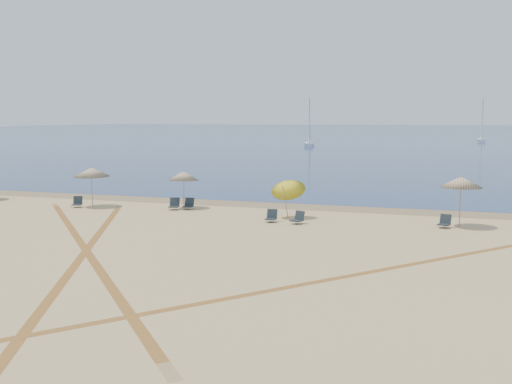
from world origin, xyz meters
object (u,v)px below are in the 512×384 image
umbrella_3 (288,186)px  chair_2 (77,202)px  umbrella_4 (461,182)px  sailboat_0 (310,132)px  sailboat_1 (482,129)px  chair_7 (445,222)px  umbrella_1 (92,172)px  umbrella_2 (183,176)px  chair_6 (298,218)px  chair_3 (174,204)px  chair_5 (271,216)px  chair_4 (189,204)px

umbrella_3 → chair_2: umbrella_3 is taller
umbrella_3 → umbrella_4: size_ratio=0.96×
sailboat_0 → sailboat_1: sailboat_1 is taller
chair_7 → umbrella_1: bearing=-167.3°
chair_7 → umbrella_2: bearing=-172.7°
chair_2 → umbrella_1: bearing=13.4°
chair_6 → chair_3: bearing=-174.5°
chair_6 → chair_2: bearing=-163.9°
chair_5 → chair_6: 1.49m
chair_4 → chair_6: 8.04m
umbrella_2 → chair_7: umbrella_2 is taller
umbrella_2 → sailboat_0: bearing=97.9°
umbrella_4 → chair_4: 15.68m
umbrella_2 → chair_4: 1.81m
umbrella_1 → chair_6: 13.98m
umbrella_2 → chair_5: (6.55, -3.14, -1.69)m
umbrella_2 → chair_3: bearing=-109.2°
umbrella_3 → chair_7: (8.29, -0.38, -1.49)m
chair_2 → chair_4: (6.91, 1.32, 0.01)m
umbrella_3 → chair_4: 6.81m
chair_5 → sailboat_1: sailboat_1 is taller
sailboat_0 → chair_5: bearing=-88.6°
chair_3 → umbrella_1: bearing=170.4°
umbrella_2 → umbrella_3: bearing=-13.4°
chair_4 → chair_7: bearing=-9.5°
umbrella_3 → sailboat_1: size_ratio=0.27×
chair_7 → sailboat_1: (5.56, 114.11, 2.57)m
umbrella_4 → chair_5: umbrella_4 is taller
chair_3 → chair_4: 0.86m
chair_4 → chair_6: chair_4 is taller
umbrella_2 → umbrella_3: umbrella_3 is taller
umbrella_1 → sailboat_1: bearing=76.8°
chair_5 → chair_7: 8.85m
chair_2 → chair_3: chair_3 is taller
umbrella_2 → sailboat_0: sailboat_0 is taller
chair_2 → sailboat_1: size_ratio=0.09×
umbrella_3 → chair_4: size_ratio=3.59×
umbrella_4 → umbrella_3: bearing=-178.6°
umbrella_2 → chair_2: umbrella_2 is taller
umbrella_1 → umbrella_3: (12.70, -0.45, -0.37)m
umbrella_2 → umbrella_3: size_ratio=0.92×
umbrella_4 → chair_2: bearing=-179.2°
chair_4 → chair_7: size_ratio=0.91×
chair_2 → sailboat_0: (-4.79, 82.71, 2.48)m
umbrella_3 → sailboat_0: 84.63m
chair_4 → chair_5: 6.62m
umbrella_2 → umbrella_4: 16.11m
umbrella_3 → sailboat_0: (-18.23, 82.64, 0.99)m
sailboat_1 → chair_2: bearing=-100.7°
umbrella_4 → chair_4: umbrella_4 is taller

